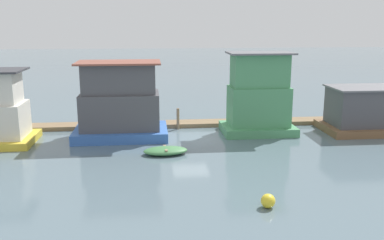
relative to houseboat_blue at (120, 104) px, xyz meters
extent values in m
plane|color=slate|center=(4.79, -0.33, -2.31)|extent=(200.00, 200.00, 0.00)
cube|color=#846B4C|center=(4.79, 2.85, -2.16)|extent=(42.40, 1.61, 0.30)
cube|color=#3866B7|center=(0.00, 0.00, -1.99)|extent=(6.31, 4.08, 0.65)
cube|color=#4C4C51|center=(0.00, 0.00, -0.44)|extent=(5.25, 3.03, 2.44)
cube|color=#4C4C51|center=(0.00, 0.00, 1.78)|extent=(4.81, 2.58, 1.99)
cube|color=brown|center=(0.00, 0.00, 2.83)|extent=(5.55, 3.33, 0.12)
cube|color=#4C9360|center=(9.67, 0.18, -2.02)|extent=(5.09, 3.37, 0.58)
cube|color=#4C9360|center=(9.67, 0.18, -0.35)|extent=(4.15, 2.43, 2.76)
cube|color=#4C9360|center=(9.67, 0.18, 2.17)|extent=(3.81, 2.09, 2.28)
cube|color=slate|center=(9.67, 0.18, 3.37)|extent=(4.45, 2.73, 0.12)
cube|color=brown|center=(18.13, -0.16, -2.05)|extent=(7.28, 4.16, 0.51)
cube|color=#4C4C51|center=(18.13, -0.16, -0.48)|extent=(6.25, 3.13, 2.63)
cube|color=slate|center=(18.13, -0.16, 0.90)|extent=(6.55, 3.43, 0.12)
ellipsoid|color=#47844C|center=(2.89, -4.28, -2.08)|extent=(2.73, 1.60, 0.45)
cube|color=#997F60|center=(2.89, -4.28, -1.93)|extent=(0.24, 1.22, 0.08)
cylinder|color=#846B4C|center=(4.06, 1.80, -1.52)|extent=(0.21, 0.21, 1.57)
sphere|color=yellow|center=(6.96, -12.29, -2.00)|extent=(0.62, 0.62, 0.62)
camera|label=1|loc=(2.01, -28.90, 5.50)|focal=40.00mm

